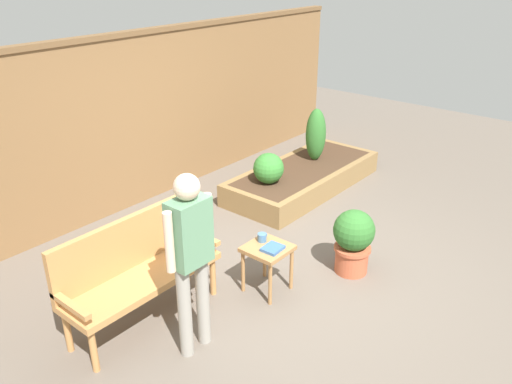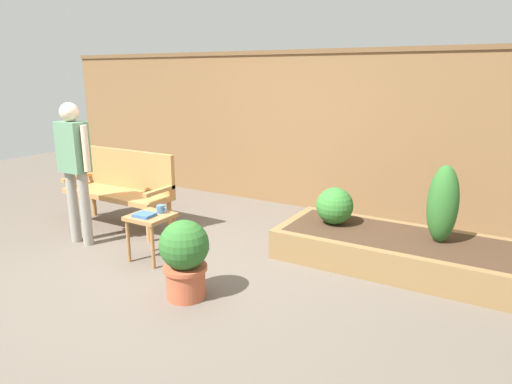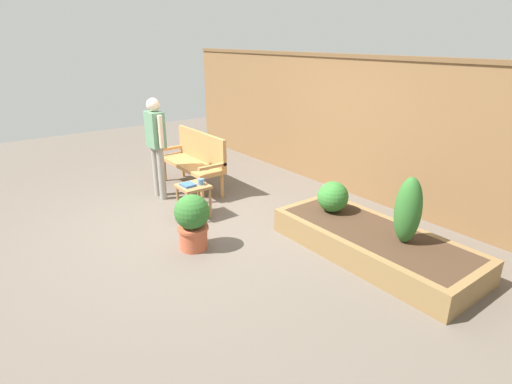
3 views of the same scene
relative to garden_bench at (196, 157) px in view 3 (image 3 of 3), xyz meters
name	(u,v)px [view 3 (image 3 of 3)]	position (x,y,z in m)	size (l,w,h in m)	color
ground_plane	(203,226)	(1.39, -0.69, -0.54)	(14.00, 14.00, 0.00)	#60564C
fence_back	(340,123)	(1.39, 1.91, 0.55)	(8.40, 0.14, 2.16)	brown
garden_bench	(196,157)	(0.00, 0.00, 0.00)	(1.44, 0.48, 0.94)	#B77F47
side_table	(193,191)	(1.05, -0.63, -0.15)	(0.40, 0.40, 0.48)	#9E7042
cup_on_table	(201,182)	(1.10, -0.52, -0.02)	(0.12, 0.09, 0.08)	teal
book_on_table	(188,185)	(1.03, -0.70, -0.05)	(0.19, 0.16, 0.03)	#38609E
potted_boxwood	(192,220)	(1.85, -1.09, -0.17)	(0.42, 0.42, 0.68)	#B75638
raised_planter_bed	(373,243)	(3.26, 0.50, -0.39)	(2.40, 1.00, 0.30)	olive
shrub_near_bench	(333,197)	(2.55, 0.55, -0.05)	(0.39, 0.39, 0.39)	brown
shrub_far_corner	(408,210)	(3.60, 0.55, 0.13)	(0.28, 0.28, 0.74)	brown
person_by_bench	(156,140)	(0.03, -0.68, 0.39)	(0.47, 0.20, 1.56)	gray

